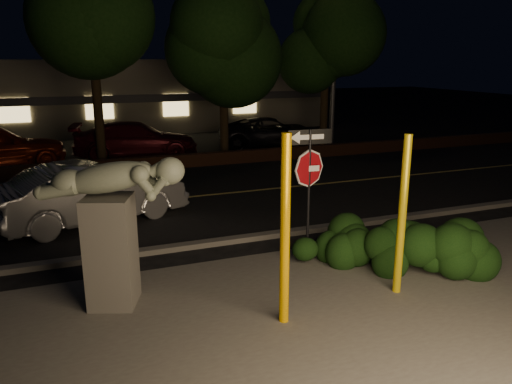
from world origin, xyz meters
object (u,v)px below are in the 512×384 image
at_px(yellow_pole_right, 402,216).
at_px(sculpture, 111,216).
at_px(yellow_pole_left, 285,232).
at_px(parked_car_darkred, 136,140).
at_px(parked_car_dark, 271,132).
at_px(silver_sedan, 92,193).
at_px(signpost, 309,169).

xyz_separation_m(yellow_pole_right, sculpture, (-4.71, 1.34, 0.14)).
height_order(yellow_pole_left, parked_car_darkred, yellow_pole_left).
distance_m(yellow_pole_left, parked_car_darkred, 14.84).
bearing_deg(parked_car_darkred, yellow_pole_right, -161.30).
distance_m(parked_car_darkred, parked_car_dark, 6.34).
relative_size(silver_sedan, parked_car_darkred, 0.91).
height_order(yellow_pole_left, yellow_pole_right, yellow_pole_left).
distance_m(silver_sedan, parked_car_darkred, 8.79).
height_order(yellow_pole_left, silver_sedan, yellow_pole_left).
height_order(signpost, parked_car_darkred, signpost).
bearing_deg(silver_sedan, signpost, -153.83).
height_order(yellow_pole_right, parked_car_dark, yellow_pole_right).
distance_m(sculpture, silver_sedan, 4.83).
bearing_deg(signpost, yellow_pole_right, -63.26).
distance_m(yellow_pole_right, silver_sedan, 7.78).
xyz_separation_m(silver_sedan, parked_car_darkred, (2.26, 8.49, -0.03)).
bearing_deg(signpost, silver_sedan, 137.69).
xyz_separation_m(yellow_pole_right, parked_car_dark, (3.82, 14.91, -0.74)).
distance_m(signpost, parked_car_dark, 13.83).
distance_m(yellow_pole_left, silver_sedan, 6.83).
xyz_separation_m(yellow_pole_left, silver_sedan, (-2.47, 6.33, -0.74)).
distance_m(yellow_pole_right, signpost, 2.16).
bearing_deg(signpost, sculpture, -167.21).
xyz_separation_m(signpost, parked_car_darkred, (-1.71, 12.65, -1.19)).
distance_m(signpost, silver_sedan, 5.87).
height_order(sculpture, silver_sedan, sculpture).
height_order(yellow_pole_right, silver_sedan, yellow_pole_right).
relative_size(yellow_pole_left, sculpture, 1.19).
xyz_separation_m(signpost, silver_sedan, (-3.97, 4.16, -1.16)).
relative_size(signpost, sculpture, 1.07).
bearing_deg(parked_car_dark, parked_car_darkred, 104.11).
bearing_deg(yellow_pole_right, parked_car_dark, 75.65).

